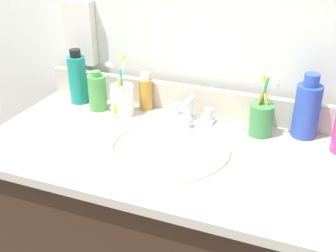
# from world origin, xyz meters

# --- Properties ---
(countertop) EXTENTS (1.07, 0.53, 0.03)m
(countertop) POSITION_xyz_m (0.00, 0.00, 0.84)
(countertop) COLOR beige
(countertop) RESTS_ON vanity_cabinet
(backsplash) EXTENTS (1.07, 0.02, 0.09)m
(backsplash) POSITION_xyz_m (0.00, 0.26, 0.90)
(backsplash) COLOR beige
(backsplash) RESTS_ON countertop
(back_wall) EXTENTS (2.17, 0.04, 1.30)m
(back_wall) POSITION_xyz_m (0.00, 0.32, 0.65)
(back_wall) COLOR silver
(back_wall) RESTS_ON ground_plane
(hand_towel) EXTENTS (0.11, 0.04, 0.22)m
(hand_towel) POSITION_xyz_m (-0.44, 0.28, 1.08)
(hand_towel) COLOR silver
(sink_basin) EXTENTS (0.36, 0.36, 0.11)m
(sink_basin) POSITION_xyz_m (0.00, -0.00, 0.83)
(sink_basin) COLOR white
(sink_basin) RESTS_ON countertop
(faucet) EXTENTS (0.16, 0.10, 0.08)m
(faucet) POSITION_xyz_m (0.00, 0.19, 0.89)
(faucet) COLOR silver
(faucet) RESTS_ON countertop
(bottle_toner_green) EXTENTS (0.06, 0.06, 0.13)m
(bottle_toner_green) POSITION_xyz_m (-0.31, 0.16, 0.92)
(bottle_toner_green) COLOR #4C9E4C
(bottle_toner_green) RESTS_ON countertop
(bottle_shampoo_blue) EXTENTS (0.07, 0.07, 0.19)m
(bottle_shampoo_blue) POSITION_xyz_m (0.35, 0.22, 0.94)
(bottle_shampoo_blue) COLOR #2D4CB2
(bottle_shampoo_blue) RESTS_ON countertop
(bottle_mouthwash_teal) EXTENTS (0.06, 0.06, 0.19)m
(bottle_mouthwash_teal) POSITION_xyz_m (-0.40, 0.19, 0.94)
(bottle_mouthwash_teal) COLOR teal
(bottle_mouthwash_teal) RESTS_ON countertop
(bottle_oil_amber) EXTENTS (0.04, 0.04, 0.13)m
(bottle_oil_amber) POSITION_xyz_m (-0.17, 0.22, 0.92)
(bottle_oil_amber) COLOR gold
(bottle_oil_amber) RESTS_ON countertop
(cup_green) EXTENTS (0.08, 0.07, 0.19)m
(cup_green) POSITION_xyz_m (0.23, 0.18, 0.91)
(cup_green) COLOR #3F8C47
(cup_green) RESTS_ON countertop
(cup_white_ceramic) EXTENTS (0.08, 0.10, 0.20)m
(cup_white_ceramic) POSITION_xyz_m (-0.22, 0.16, 0.91)
(cup_white_ceramic) COLOR white
(cup_white_ceramic) RESTS_ON countertop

